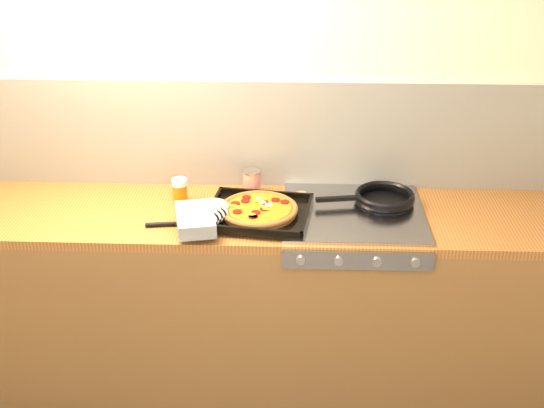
{
  "coord_description": "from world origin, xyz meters",
  "views": [
    {
      "loc": [
        0.21,
        -1.53,
        2.23
      ],
      "look_at": [
        0.1,
        1.08,
        0.95
      ],
      "focal_mm": 45.0,
      "sensor_mm": 36.0,
      "label": 1
    }
  ],
  "objects_px": {
    "pizza_on_tray": "(242,212)",
    "juice_glass": "(180,191)",
    "tomato_can": "(252,183)",
    "frying_pan": "(383,198)"
  },
  "relations": [
    {
      "from": "pizza_on_tray",
      "to": "tomato_can",
      "type": "bearing_deg",
      "value": 84.81
    },
    {
      "from": "tomato_can",
      "to": "juice_glass",
      "type": "xyz_separation_m",
      "value": [
        -0.31,
        -0.1,
        -0.0
      ]
    },
    {
      "from": "tomato_can",
      "to": "juice_glass",
      "type": "bearing_deg",
      "value": -162.4
    },
    {
      "from": "frying_pan",
      "to": "juice_glass",
      "type": "bearing_deg",
      "value": 179.85
    },
    {
      "from": "pizza_on_tray",
      "to": "juice_glass",
      "type": "height_order",
      "value": "juice_glass"
    },
    {
      "from": "frying_pan",
      "to": "tomato_can",
      "type": "relative_size",
      "value": 3.93
    },
    {
      "from": "tomato_can",
      "to": "pizza_on_tray",
      "type": "bearing_deg",
      "value": -95.19
    },
    {
      "from": "pizza_on_tray",
      "to": "tomato_can",
      "type": "relative_size",
      "value": 5.05
    },
    {
      "from": "frying_pan",
      "to": "tomato_can",
      "type": "height_order",
      "value": "tomato_can"
    },
    {
      "from": "frying_pan",
      "to": "juice_glass",
      "type": "height_order",
      "value": "juice_glass"
    }
  ]
}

